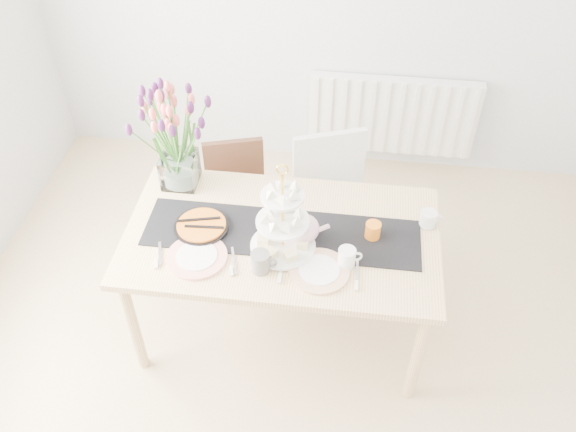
# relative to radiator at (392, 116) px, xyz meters

# --- Properties ---
(room_shell) EXTENTS (4.50, 4.50, 4.50)m
(room_shell) POSITION_rel_radiator_xyz_m (-0.50, -2.19, 0.85)
(room_shell) COLOR tan
(room_shell) RESTS_ON ground
(radiator) EXTENTS (1.20, 0.08, 0.60)m
(radiator) POSITION_rel_radiator_xyz_m (0.00, 0.00, 0.00)
(radiator) COLOR white
(radiator) RESTS_ON room_shell
(dining_table) EXTENTS (1.60, 0.90, 0.75)m
(dining_table) POSITION_rel_radiator_xyz_m (-0.59, -1.58, 0.22)
(dining_table) COLOR tan
(dining_table) RESTS_ON ground
(chair_brown) EXTENTS (0.48, 0.48, 0.75)m
(chair_brown) POSITION_rel_radiator_xyz_m (-0.96, -0.94, -0.02)
(chair_brown) COLOR #3C2216
(chair_brown) RESTS_ON ground
(chair_white) EXTENTS (0.57, 0.57, 0.89)m
(chair_white) POSITION_rel_radiator_xyz_m (-0.36, -1.00, 0.07)
(chair_white) COLOR silver
(chair_white) RESTS_ON ground
(table_runner) EXTENTS (1.40, 0.35, 0.01)m
(table_runner) POSITION_rel_radiator_xyz_m (-0.59, -1.58, 0.30)
(table_runner) COLOR black
(table_runner) RESTS_ON dining_table
(tulip_vase) EXTENTS (0.68, 0.68, 0.58)m
(tulip_vase) POSITION_rel_radiator_xyz_m (-1.19, -1.26, 0.67)
(tulip_vase) COLOR silver
(tulip_vase) RESTS_ON dining_table
(cake_stand) EXTENTS (0.32, 0.32, 0.48)m
(cake_stand) POSITION_rel_radiator_xyz_m (-0.57, -1.68, 0.44)
(cake_stand) COLOR gold
(cake_stand) RESTS_ON dining_table
(teapot) EXTENTS (0.25, 0.20, 0.16)m
(teapot) POSITION_rel_radiator_xyz_m (-0.47, -1.61, 0.38)
(teapot) COLOR silver
(teapot) RESTS_ON dining_table
(cream_jug) EXTENTS (0.09, 0.09, 0.08)m
(cream_jug) POSITION_rel_radiator_xyz_m (0.15, -1.42, 0.34)
(cream_jug) COLOR silver
(cream_jug) RESTS_ON dining_table
(tart_tin) EXTENTS (0.28, 0.28, 0.03)m
(tart_tin) POSITION_rel_radiator_xyz_m (-1.00, -1.60, 0.32)
(tart_tin) COLOR black
(tart_tin) RESTS_ON dining_table
(mug_grey) EXTENTS (0.09, 0.09, 0.11)m
(mug_grey) POSITION_rel_radiator_xyz_m (-0.65, -1.84, 0.35)
(mug_grey) COLOR slate
(mug_grey) RESTS_ON dining_table
(mug_white) EXTENTS (0.10, 0.10, 0.10)m
(mug_white) POSITION_rel_radiator_xyz_m (-0.25, -1.76, 0.35)
(mug_white) COLOR white
(mug_white) RESTS_ON dining_table
(mug_orange) EXTENTS (0.11, 0.11, 0.09)m
(mug_orange) POSITION_rel_radiator_xyz_m (-0.13, -1.55, 0.35)
(mug_orange) COLOR orange
(mug_orange) RESTS_ON dining_table
(plate_left) EXTENTS (0.37, 0.37, 0.02)m
(plate_left) POSITION_rel_radiator_xyz_m (-0.97, -1.80, 0.31)
(plate_left) COLOR white
(plate_left) RESTS_ON dining_table
(plate_right) EXTENTS (0.30, 0.30, 0.02)m
(plate_right) POSITION_rel_radiator_xyz_m (-0.37, -1.82, 0.31)
(plate_right) COLOR silver
(plate_right) RESTS_ON dining_table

